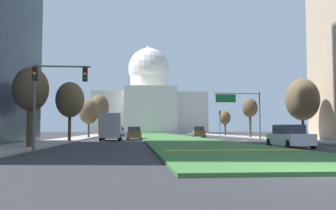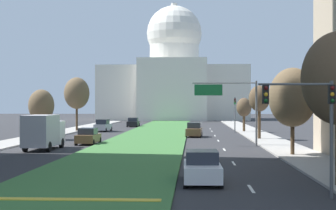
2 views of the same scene
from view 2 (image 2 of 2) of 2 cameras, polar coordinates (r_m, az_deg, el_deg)
name	(u,v)px [view 2 (image 2 of 2)]	position (r m, az deg, el deg)	size (l,w,h in m)	color
ground_plane	(158,132)	(75.53, -1.19, -3.08)	(287.38, 287.38, 0.00)	#2B2B2D
grass_median	(154,134)	(69.02, -1.57, -3.32)	(8.96, 117.56, 0.14)	#386B33
median_curb_nose	(66,199)	(21.94, -11.52, -10.43)	(8.07, 0.50, 0.04)	gold
lane_dashes_right	(219,141)	(56.62, 5.78, -4.13)	(0.16, 62.92, 0.01)	silver
sidewalk_left	(39,137)	(65.22, -14.36, -3.52)	(4.00, 117.56, 0.15)	#9E9991
sidewalk_right	(263,138)	(62.88, 10.75, -3.65)	(4.00, 117.56, 0.15)	#9E9991
capitol_building	(174,80)	(140.01, 0.70, 2.82)	(39.72, 29.58, 32.45)	silver
traffic_light_near_right	(312,113)	(23.01, 16.02, -0.83)	(3.34, 0.35, 5.20)	#515456
traffic_light_far_right	(235,110)	(74.22, 7.59, -0.58)	(0.28, 0.35, 5.20)	#515456
overhead_guide_sign	(232,99)	(50.59, 7.22, 0.67)	(6.46, 0.20, 6.50)	#515456
street_tree_right_mid	(292,97)	(41.48, 13.92, 0.84)	(3.80, 3.80, 7.10)	#4C3823
street_tree_left_far	(41,106)	(60.79, -14.16, -0.06)	(3.00, 3.00, 5.92)	#4C3823
street_tree_right_far	(259,99)	(59.97, 10.30, 0.65)	(2.46, 2.46, 6.38)	#4C3823
street_tree_left_distant	(77,93)	(78.37, -10.30, 1.32)	(3.88, 3.88, 8.31)	#4C3823
street_tree_right_distant	(244,108)	(76.01, 8.60, -0.30)	(2.25, 2.25, 5.14)	#4C3823
sedan_lead_stopped	(202,168)	(26.92, 3.86, -7.10)	(2.06, 4.52, 1.70)	silver
sedan_midblock	(88,137)	(52.93, -9.03, -3.56)	(2.03, 4.25, 1.72)	brown
sedan_distant	(194,130)	(64.23, 2.98, -2.87)	(2.20, 4.32, 1.85)	brown
sedan_far_horizon	(103,126)	(77.95, -7.38, -2.35)	(2.18, 4.78, 1.86)	#BCBCC1
sedan_very_far	(133,122)	(93.57, -3.96, -1.99)	(1.98, 4.63, 1.68)	black
box_truck_delivery	(43,131)	(47.44, -13.93, -2.93)	(2.40, 6.40, 3.20)	silver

